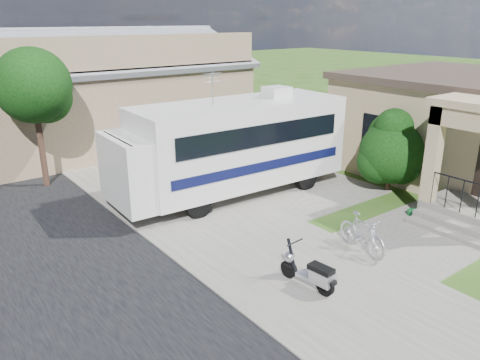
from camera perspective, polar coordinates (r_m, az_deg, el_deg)
ground at (r=11.61m, az=9.60°, el=-8.82°), size 120.00×120.00×0.00m
sidewalk_slab at (r=18.91m, az=-15.18°, el=1.98°), size 4.00×80.00×0.06m
driveway_slab at (r=15.55m, az=1.39°, el=-1.06°), size 7.00×6.00×0.05m
walk_slab at (r=13.29m, az=21.79°, el=-6.13°), size 4.00×3.00×0.05m
house at (r=18.85m, az=25.64°, el=6.20°), size 9.47×7.80×3.54m
warehouse at (r=22.46m, az=-17.23°, el=9.57°), size 12.50×8.40×5.04m
street_tree_a at (r=16.55m, az=-23.59°, el=10.13°), size 2.44×2.40×4.58m
motorhome at (r=14.64m, az=-0.98°, el=4.40°), size 7.67×2.72×3.89m
shrub at (r=15.85m, az=17.92°, el=3.61°), size 2.23×2.13×2.74m
scooter at (r=9.95m, az=8.61°, el=-11.08°), size 0.49×1.39×0.92m
bicycle at (r=11.60m, az=14.63°, el=-6.60°), size 0.71×1.63×0.95m
garden_hose at (r=14.33m, az=20.36°, el=-3.88°), size 0.35×0.35×0.16m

